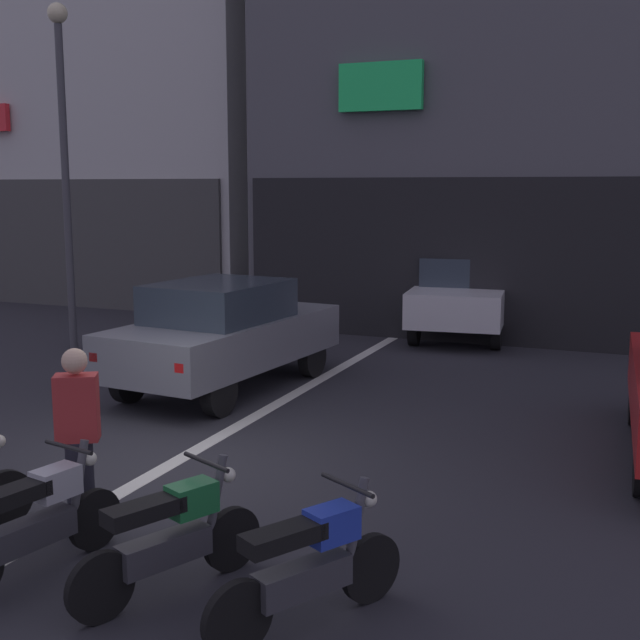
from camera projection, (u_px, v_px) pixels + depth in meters
ground_plane at (163, 469)px, 8.86m from camera, size 120.00×120.00×0.00m
lane_centre_line at (353, 361)px, 14.33m from camera, size 0.20×18.00×0.01m
car_grey_crossing_near at (224, 332)px, 12.19m from camera, size 2.14×4.25×1.64m
car_white_down_street at (463, 293)px, 16.68m from camera, size 2.22×4.28×1.64m
street_lamp at (64, 141)px, 14.84m from camera, size 0.36×0.36×6.24m
motorcycle_silver_row_left_mid at (37, 519)px, 6.39m from camera, size 0.55×1.65×0.98m
motorcycle_green_row_centre at (171, 536)px, 6.08m from camera, size 0.77×1.55×0.98m
motorcycle_blue_row_right_mid at (310, 564)px, 5.63m from camera, size 0.89×1.49×0.98m
person_by_motorcycles at (78, 441)px, 7.07m from camera, size 0.42×0.37×1.67m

